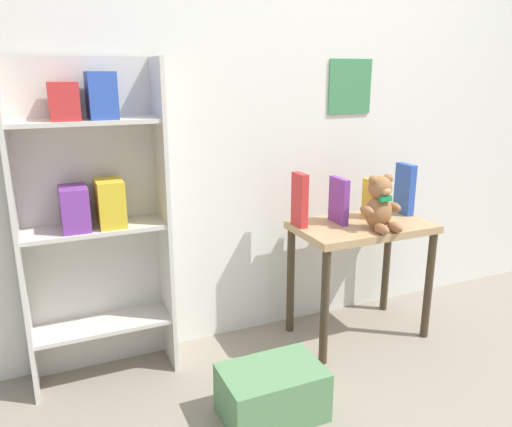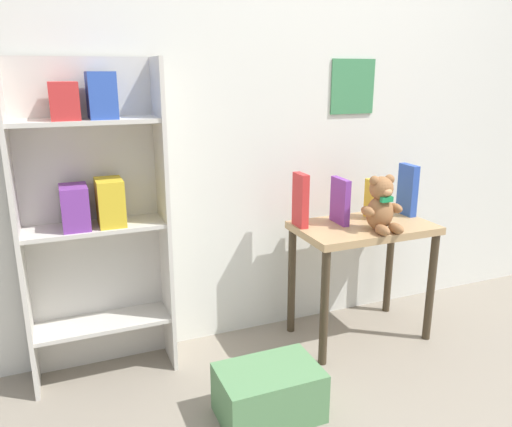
{
  "view_description": "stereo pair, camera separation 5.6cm",
  "coord_description": "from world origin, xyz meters",
  "px_view_note": "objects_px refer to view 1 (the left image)",
  "views": [
    {
      "loc": [
        -1.18,
        -0.76,
        1.32
      ],
      "look_at": [
        -0.3,
        1.24,
        0.7
      ],
      "focal_mm": 35.0,
      "sensor_mm": 36.0,
      "label": 1
    },
    {
      "loc": [
        -1.13,
        -0.78,
        1.32
      ],
      "look_at": [
        -0.3,
        1.24,
        0.7
      ],
      "focal_mm": 35.0,
      "sensor_mm": 36.0,
      "label": 2
    }
  ],
  "objects_px": {
    "book_standing_purple": "(339,200)",
    "book_standing_blue": "(405,189)",
    "display_table": "(361,243)",
    "storage_bin": "(272,392)",
    "book_standing_red": "(300,200)",
    "book_standing_yellow": "(371,198)",
    "teddy_bear": "(380,205)",
    "bookshelf_side": "(92,208)"
  },
  "relations": [
    {
      "from": "display_table",
      "to": "book_standing_yellow",
      "type": "bearing_deg",
      "value": 38.93
    },
    {
      "from": "display_table",
      "to": "teddy_bear",
      "type": "bearing_deg",
      "value": -81.14
    },
    {
      "from": "teddy_bear",
      "to": "book_standing_red",
      "type": "height_order",
      "value": "teddy_bear"
    },
    {
      "from": "book_standing_blue",
      "to": "book_standing_purple",
      "type": "bearing_deg",
      "value": -177.2
    },
    {
      "from": "display_table",
      "to": "teddy_bear",
      "type": "distance_m",
      "value": 0.25
    },
    {
      "from": "book_standing_purple",
      "to": "storage_bin",
      "type": "xyz_separation_m",
      "value": [
        -0.59,
        -0.48,
        -0.61
      ]
    },
    {
      "from": "book_standing_red",
      "to": "book_standing_blue",
      "type": "bearing_deg",
      "value": -1.88
    },
    {
      "from": "book_standing_yellow",
      "to": "book_standing_purple",
      "type": "bearing_deg",
      "value": -172.44
    },
    {
      "from": "teddy_bear",
      "to": "storage_bin",
      "type": "distance_m",
      "value": 0.99
    },
    {
      "from": "book_standing_yellow",
      "to": "book_standing_blue",
      "type": "distance_m",
      "value": 0.21
    },
    {
      "from": "teddy_bear",
      "to": "book_standing_red",
      "type": "distance_m",
      "value": 0.38
    },
    {
      "from": "storage_bin",
      "to": "book_standing_yellow",
      "type": "bearing_deg",
      "value": 32.09
    },
    {
      "from": "display_table",
      "to": "book_standing_red",
      "type": "distance_m",
      "value": 0.39
    },
    {
      "from": "display_table",
      "to": "book_standing_blue",
      "type": "distance_m",
      "value": 0.39
    },
    {
      "from": "display_table",
      "to": "storage_bin",
      "type": "distance_m",
      "value": 0.9
    },
    {
      "from": "bookshelf_side",
      "to": "storage_bin",
      "type": "bearing_deg",
      "value": -46.52
    },
    {
      "from": "display_table",
      "to": "storage_bin",
      "type": "bearing_deg",
      "value": -149.03
    },
    {
      "from": "book_standing_purple",
      "to": "book_standing_blue",
      "type": "xyz_separation_m",
      "value": [
        0.41,
        0.0,
        0.02
      ]
    },
    {
      "from": "bookshelf_side",
      "to": "storage_bin",
      "type": "height_order",
      "value": "bookshelf_side"
    },
    {
      "from": "bookshelf_side",
      "to": "display_table",
      "type": "distance_m",
      "value": 1.29
    },
    {
      "from": "book_standing_yellow",
      "to": "storage_bin",
      "type": "relative_size",
      "value": 0.5
    },
    {
      "from": "book_standing_red",
      "to": "storage_bin",
      "type": "distance_m",
      "value": 0.89
    },
    {
      "from": "storage_bin",
      "to": "book_standing_red",
      "type": "bearing_deg",
      "value": 52.88
    },
    {
      "from": "book_standing_red",
      "to": "book_standing_blue",
      "type": "height_order",
      "value": "book_standing_blue"
    },
    {
      "from": "display_table",
      "to": "book_standing_purple",
      "type": "xyz_separation_m",
      "value": [
        -0.1,
        0.06,
        0.21
      ]
    },
    {
      "from": "teddy_bear",
      "to": "bookshelf_side",
      "type": "bearing_deg",
      "value": 167.28
    },
    {
      "from": "book_standing_red",
      "to": "bookshelf_side",
      "type": "bearing_deg",
      "value": 175.21
    },
    {
      "from": "book_standing_purple",
      "to": "storage_bin",
      "type": "height_order",
      "value": "book_standing_purple"
    },
    {
      "from": "book_standing_purple",
      "to": "book_standing_blue",
      "type": "distance_m",
      "value": 0.41
    },
    {
      "from": "bookshelf_side",
      "to": "book_standing_purple",
      "type": "xyz_separation_m",
      "value": [
        1.15,
        -0.11,
        -0.06
      ]
    },
    {
      "from": "teddy_bear",
      "to": "book_standing_blue",
      "type": "height_order",
      "value": "book_standing_blue"
    },
    {
      "from": "book_standing_purple",
      "to": "book_standing_yellow",
      "type": "height_order",
      "value": "book_standing_purple"
    },
    {
      "from": "book_standing_purple",
      "to": "book_standing_yellow",
      "type": "relative_size",
      "value": 1.14
    },
    {
      "from": "display_table",
      "to": "book_standing_purple",
      "type": "distance_m",
      "value": 0.25
    },
    {
      "from": "bookshelf_side",
      "to": "book_standing_red",
      "type": "height_order",
      "value": "bookshelf_side"
    },
    {
      "from": "bookshelf_side",
      "to": "teddy_bear",
      "type": "height_order",
      "value": "bookshelf_side"
    },
    {
      "from": "bookshelf_side",
      "to": "book_standing_blue",
      "type": "xyz_separation_m",
      "value": [
        1.55,
        -0.11,
        -0.04
      ]
    },
    {
      "from": "teddy_bear",
      "to": "book_standing_blue",
      "type": "bearing_deg",
      "value": 31.3
    },
    {
      "from": "bookshelf_side",
      "to": "book_standing_purple",
      "type": "distance_m",
      "value": 1.15
    },
    {
      "from": "display_table",
      "to": "book_standing_blue",
      "type": "height_order",
      "value": "book_standing_blue"
    },
    {
      "from": "bookshelf_side",
      "to": "book_standing_yellow",
      "type": "bearing_deg",
      "value": -4.07
    },
    {
      "from": "book_standing_red",
      "to": "book_standing_yellow",
      "type": "distance_m",
      "value": 0.41
    }
  ]
}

